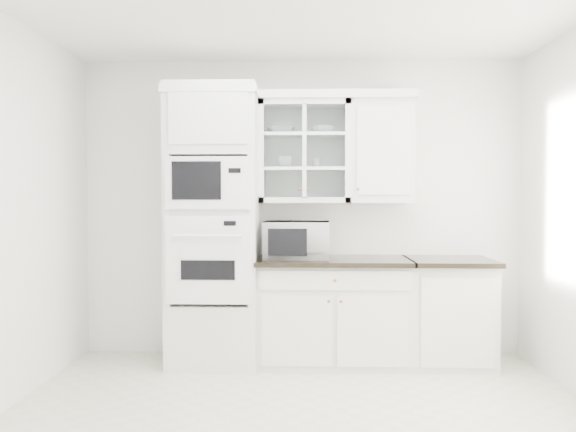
{
  "coord_description": "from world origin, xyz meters",
  "views": [
    {
      "loc": [
        0.04,
        -3.43,
        1.46
      ],
      "look_at": [
        -0.1,
        1.05,
        1.3
      ],
      "focal_mm": 35.0,
      "sensor_mm": 36.0,
      "label": 1
    }
  ],
  "objects": [
    {
      "name": "crown_molding",
      "position": [
        -0.07,
        1.56,
        2.33
      ],
      "size": [
        2.14,
        0.38,
        0.07
      ],
      "primitive_type": "cube",
      "color": "white",
      "rests_on": "room_shell"
    },
    {
      "name": "bowl_b",
      "position": [
        0.19,
        1.57,
        2.04
      ],
      "size": [
        0.21,
        0.21,
        0.06
      ],
      "primitive_type": "imported",
      "rotation": [
        0.0,
        0.0,
        0.05
      ],
      "color": "white",
      "rests_on": "upper_cabinet_glass"
    },
    {
      "name": "countertop_microwave",
      "position": [
        -0.03,
        1.4,
        1.08
      ],
      "size": [
        0.57,
        0.48,
        0.32
      ],
      "primitive_type": "imported",
      "rotation": [
        0.0,
        0.0,
        3.1
      ],
      "color": "white",
      "rests_on": "base_cabinet_run"
    },
    {
      "name": "upper_cabinet_glass",
      "position": [
        0.03,
        1.58,
        1.85
      ],
      "size": [
        0.8,
        0.33,
        0.9
      ],
      "color": "silver",
      "rests_on": "room_shell"
    },
    {
      "name": "cup_a",
      "position": [
        -0.14,
        1.57,
        1.76
      ],
      "size": [
        0.14,
        0.14,
        0.1
      ],
      "primitive_type": "imported",
      "rotation": [
        0.0,
        0.0,
        -0.07
      ],
      "color": "white",
      "rests_on": "upper_cabinet_glass"
    },
    {
      "name": "base_cabinet_run",
      "position": [
        0.28,
        1.45,
        0.46
      ],
      "size": [
        1.32,
        0.67,
        0.92
      ],
      "color": "silver",
      "rests_on": "ground"
    },
    {
      "name": "room_shell",
      "position": [
        0.0,
        0.43,
        1.78
      ],
      "size": [
        4.0,
        3.5,
        2.7
      ],
      "color": "white",
      "rests_on": "ground"
    },
    {
      "name": "bowl_a",
      "position": [
        -0.18,
        1.58,
        2.04
      ],
      "size": [
        0.28,
        0.28,
        0.06
      ],
      "primitive_type": "imported",
      "rotation": [
        0.0,
        0.0,
        0.18
      ],
      "color": "white",
      "rests_on": "upper_cabinet_glass"
    },
    {
      "name": "oven_column",
      "position": [
        -0.75,
        1.42,
        1.2
      ],
      "size": [
        0.76,
        0.68,
        2.4
      ],
      "color": "silver",
      "rests_on": "ground"
    },
    {
      "name": "upper_cabinet_solid",
      "position": [
        0.71,
        1.58,
        1.85
      ],
      "size": [
        0.55,
        0.33,
        0.9
      ],
      "primitive_type": "cube",
      "color": "silver",
      "rests_on": "room_shell"
    },
    {
      "name": "extra_base_cabinet",
      "position": [
        1.28,
        1.45,
        0.46
      ],
      "size": [
        0.72,
        0.67,
        0.92
      ],
      "color": "silver",
      "rests_on": "ground"
    },
    {
      "name": "cup_b",
      "position": [
        0.14,
        1.58,
        1.75
      ],
      "size": [
        0.11,
        0.11,
        0.09
      ],
      "primitive_type": "imported",
      "rotation": [
        0.0,
        0.0,
        -0.17
      ],
      "color": "white",
      "rests_on": "upper_cabinet_glass"
    },
    {
      "name": "ground",
      "position": [
        0.0,
        0.0,
        0.01
      ],
      "size": [
        4.0,
        3.5,
        0.01
      ],
      "primitive_type": "cube",
      "color": "beige",
      "rests_on": "ground"
    }
  ]
}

